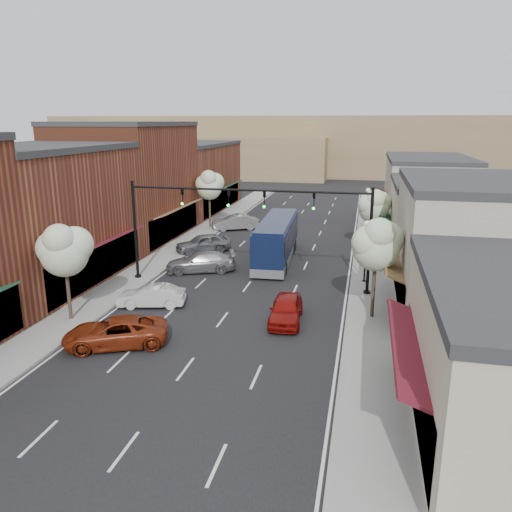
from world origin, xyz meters
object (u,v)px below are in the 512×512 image
Objects in this scene: signal_mast_left at (166,217)px; tree_right_near at (377,243)px; tree_left_near at (64,249)px; tree_left_far at (209,185)px; parked_car_a at (115,332)px; parked_car_b at (152,296)px; parked_car_e at (235,222)px; tree_right_far at (374,205)px; signal_mast_right at (332,224)px; parked_car_c at (201,262)px; lamp_post_far at (368,202)px; parked_car_d at (203,243)px; coach_bus at (277,239)px; lamp_post_near at (366,241)px; red_hatchback at (286,309)px.

tree_right_near is at bearing -16.19° from signal_mast_left.
tree_left_far is at bearing 90.00° from tree_left_near.
parked_car_a is (1.35, -10.40, -3.91)m from signal_mast_left.
tree_left_far reaches higher than tree_right_near.
parked_car_e is (-0.74, 22.63, 0.13)m from parked_car_b.
tree_right_near reaches higher than tree_right_far.
signal_mast_left is at bearing 180.00° from signal_mast_right.
tree_right_near is 14.74m from parked_car_c.
tree_left_near is at bearing -129.69° from tree_right_far.
parked_car_e is at bearing -170.42° from lamp_post_far.
parked_car_d is at bearing 81.61° from tree_left_near.
signal_mast_right is at bearing 5.82° from parked_car_e.
signal_mast_left is at bearing -46.48° from parked_car_c.
lamp_post_near is at bearing -35.57° from coach_bus.
tree_left_far reaches higher than tree_left_near.
tree_left_near is 1.28× the size of lamp_post_near.
parked_car_c is at bearing 129.53° from red_hatchback.
coach_bus is 2.33× the size of parked_car_e.
tree_left_near is (-16.60, -20.00, 0.23)m from tree_right_far.
parked_car_c is (-12.55, -9.21, -3.24)m from tree_right_far.
signal_mast_left is 1.34× the size of tree_left_far.
tree_left_far is (-2.63, 17.95, -0.02)m from signal_mast_left.
red_hatchback is at bearing 99.27° from parked_car_a.
lamp_post_near is at bearing 48.95° from signal_mast_right.
parked_car_c is at bearing -143.72° from tree_right_far.
tree_left_far reaches higher than lamp_post_near.
lamp_post_far is (16.05, 2.06, -1.60)m from tree_left_far.
lamp_post_far is at bearing 90.00° from lamp_post_near.
tree_left_near is 26.00m from tree_left_far.
parked_car_a is at bearing -19.32° from parked_car_c.
lamp_post_near is at bearing 58.45° from red_hatchback.
lamp_post_near is 17.81m from parked_car_a.
parked_car_b is at bearing -23.34° from parked_car_c.
coach_bus is at bearing 4.13° from parked_car_e.
parked_car_c is (-9.82, 2.73, -3.87)m from signal_mast_right.
parked_car_d reaches higher than parked_car_b.
signal_mast_left is at bearing 71.90° from tree_left_near.
tree_left_far is at bearing 157.91° from parked_car_d.
tree_left_far is at bearing 112.97° from red_hatchback.
lamp_post_far is (-0.55, 8.06, -0.99)m from tree_right_far.
red_hatchback is at bearing -4.92° from parked_car_e.
tree_left_far is at bearing 160.13° from tree_right_far.
parked_car_a is 1.00× the size of parked_car_c.
coach_bus is 2.38× the size of parked_car_d.
parked_car_a is 5.55m from parked_car_b.
tree_right_near is 19.14m from parked_car_d.
coach_bus is (9.05, -10.95, -2.83)m from tree_left_far.
tree_left_near reaches higher than red_hatchback.
lamp_post_far is at bearing 60.22° from tree_left_near.
coach_bus is at bearing 47.46° from signal_mast_left.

